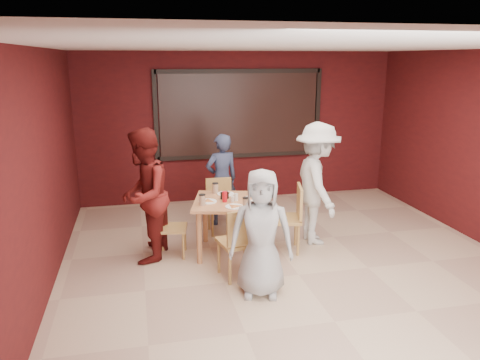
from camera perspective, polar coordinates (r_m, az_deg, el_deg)
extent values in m
plane|color=tan|center=(6.12, 7.17, -11.40)|extent=(7.00, 7.00, 0.00)
cube|color=black|center=(8.87, -0.03, 8.03)|extent=(3.00, 0.02, 1.50)
cube|color=tan|center=(6.47, -1.25, -2.67)|extent=(1.18, 1.18, 0.04)
cylinder|color=tan|center=(6.99, -4.26, -4.69)|extent=(0.07, 0.07, 0.73)
cylinder|color=tan|center=(6.95, 2.15, -4.76)|extent=(0.07, 0.07, 0.73)
cylinder|color=tan|center=(6.27, -5.00, -7.05)|extent=(0.07, 0.07, 0.73)
cylinder|color=tan|center=(6.22, 2.20, -7.15)|extent=(0.07, 0.07, 0.73)
cylinder|color=white|center=(6.18, -0.68, -3.26)|extent=(0.25, 0.25, 0.01)
cone|color=gold|center=(6.17, -0.68, -3.13)|extent=(0.23, 0.23, 0.02)
cylinder|color=beige|center=(6.10, 0.73, -2.87)|extent=(0.09, 0.09, 0.14)
cylinder|color=black|center=(6.07, 0.74, -2.19)|extent=(0.09, 0.09, 0.01)
cylinder|color=white|center=(6.75, -1.76, -1.69)|extent=(0.25, 0.25, 0.01)
cone|color=gold|center=(6.75, -1.76, -1.57)|extent=(0.23, 0.23, 0.02)
cylinder|color=beige|center=(6.80, -3.03, -1.03)|extent=(0.09, 0.09, 0.14)
cylinder|color=black|center=(6.78, -3.04, -0.41)|extent=(0.09, 0.09, 0.01)
cylinder|color=white|center=(6.41, -3.94, -2.62)|extent=(0.25, 0.25, 0.01)
cone|color=gold|center=(6.41, -3.95, -2.49)|extent=(0.23, 0.23, 0.02)
cylinder|color=beige|center=(6.25, -4.62, -2.47)|extent=(0.09, 0.09, 0.14)
cylinder|color=black|center=(6.23, -4.63, -1.80)|extent=(0.09, 0.09, 0.01)
cylinder|color=white|center=(6.53, 1.40, -2.27)|extent=(0.25, 0.25, 0.01)
cone|color=gold|center=(6.52, 1.40, -2.14)|extent=(0.23, 0.23, 0.02)
cylinder|color=beige|center=(6.66, 1.91, -1.36)|extent=(0.09, 0.09, 0.14)
cylinder|color=black|center=(6.64, 1.92, -0.73)|extent=(0.09, 0.09, 0.01)
cylinder|color=silver|center=(6.44, -0.48, -2.10)|extent=(0.06, 0.06, 0.10)
cylinder|color=silver|center=(6.38, -0.92, -2.33)|extent=(0.05, 0.05, 0.08)
cylinder|color=red|center=(6.38, -1.88, -2.05)|extent=(0.07, 0.07, 0.15)
cube|color=black|center=(6.52, -1.89, -1.89)|extent=(0.12, 0.08, 0.10)
cube|color=#AE8343|center=(5.86, -0.30, -7.55)|extent=(0.53, 0.53, 0.04)
cylinder|color=#AE8343|center=(6.18, 0.58, -8.77)|extent=(0.04, 0.04, 0.44)
cylinder|color=#AE8343|center=(6.05, -2.59, -9.33)|extent=(0.04, 0.04, 0.44)
cylinder|color=#AE8343|center=(5.88, 2.08, -10.05)|extent=(0.04, 0.04, 0.44)
cylinder|color=#AE8343|center=(5.74, -1.23, -10.68)|extent=(0.04, 0.04, 0.44)
cube|color=#AE8343|center=(5.60, 0.54, -5.84)|extent=(0.45, 0.13, 0.43)
cube|color=#AE8343|center=(7.32, -2.34, -3.32)|extent=(0.41, 0.41, 0.04)
cylinder|color=#AE8343|center=(7.21, -3.37, -5.45)|extent=(0.03, 0.03, 0.40)
cylinder|color=#AE8343|center=(7.27, -0.80, -5.26)|extent=(0.03, 0.03, 0.40)
cylinder|color=#AE8343|center=(7.52, -3.80, -4.61)|extent=(0.03, 0.03, 0.40)
cylinder|color=#AE8343|center=(7.57, -1.33, -4.43)|extent=(0.03, 0.03, 0.40)
cube|color=#AE8343|center=(7.42, -2.63, -1.19)|extent=(0.41, 0.04, 0.39)
cube|color=#AE8343|center=(6.55, -8.26, -5.82)|extent=(0.45, 0.45, 0.04)
cylinder|color=#AE8343|center=(6.46, -6.92, -8.06)|extent=(0.03, 0.03, 0.38)
cylinder|color=#AE8343|center=(6.76, -6.72, -7.02)|extent=(0.03, 0.03, 0.38)
cylinder|color=#AE8343|center=(6.50, -9.73, -8.05)|extent=(0.03, 0.03, 0.38)
cylinder|color=#AE8343|center=(6.79, -9.41, -7.02)|extent=(0.03, 0.03, 0.38)
cube|color=#AE8343|center=(6.49, -9.89, -3.97)|extent=(0.10, 0.39, 0.37)
cube|color=#AE8343|center=(6.65, 5.41, -4.75)|extent=(0.56, 0.56, 0.04)
cylinder|color=#AE8343|center=(6.90, 3.69, -6.17)|extent=(0.04, 0.04, 0.45)
cylinder|color=#AE8343|center=(6.55, 3.84, -7.33)|extent=(0.04, 0.04, 0.45)
cylinder|color=#AE8343|center=(6.93, 6.80, -6.16)|extent=(0.04, 0.04, 0.45)
cylinder|color=#AE8343|center=(6.58, 7.11, -7.31)|extent=(0.04, 0.04, 0.45)
cube|color=#AE8343|center=(6.59, 7.28, -2.58)|extent=(0.15, 0.46, 0.44)
imported|color=#A7A7A7|center=(5.34, 2.61, -6.52)|extent=(0.83, 0.65, 1.49)
imported|color=#313A57|center=(7.63, -2.25, 0.07)|extent=(0.61, 0.47, 1.51)
imported|color=#5F1412|center=(6.35, -11.63, -1.88)|extent=(0.90, 1.03, 1.80)
imported|color=silver|center=(6.91, 9.37, -0.45)|extent=(0.73, 1.19, 1.79)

